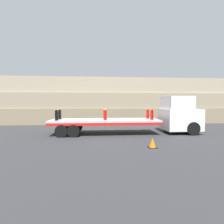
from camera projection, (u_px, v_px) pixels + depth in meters
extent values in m
plane|color=#2D2D30|center=(105.00, 134.00, 14.06)|extent=(120.00, 120.00, 0.00)
cube|color=#84755B|center=(102.00, 116.00, 21.82)|extent=(60.00, 3.00, 1.86)
cube|color=gray|center=(102.00, 101.00, 21.88)|extent=(60.00, 3.00, 1.86)
cube|color=tan|center=(102.00, 86.00, 21.94)|extent=(60.00, 3.00, 1.86)
cube|color=silver|center=(180.00, 119.00, 14.53)|extent=(2.80, 2.57, 1.71)
cube|color=silver|center=(177.00, 103.00, 14.44)|extent=(1.96, 2.36, 1.03)
cube|color=black|center=(189.00, 115.00, 14.57)|extent=(1.12, 2.26, 0.96)
cylinder|color=black|center=(193.00, 129.00, 13.38)|extent=(1.03, 0.28, 1.03)
cylinder|color=black|center=(178.00, 125.00, 15.81)|extent=(1.03, 0.28, 1.03)
cube|color=#B2B2B7|center=(105.00, 120.00, 14.01)|extent=(8.55, 2.57, 0.15)
cube|color=red|center=(106.00, 124.00, 12.78)|extent=(8.55, 0.08, 0.20)
cube|color=red|center=(104.00, 121.00, 15.25)|extent=(8.55, 0.08, 0.20)
cylinder|color=black|center=(73.00, 131.00, 12.67)|extent=(0.90, 0.30, 0.90)
cylinder|color=black|center=(77.00, 127.00, 15.02)|extent=(0.90, 0.30, 0.90)
cylinder|color=black|center=(61.00, 131.00, 12.59)|extent=(0.90, 0.30, 0.90)
cylinder|color=black|center=(67.00, 127.00, 14.95)|extent=(0.90, 0.30, 0.90)
cylinder|color=black|center=(57.00, 120.00, 13.13)|extent=(0.30, 0.30, 0.03)
cylinder|color=black|center=(57.00, 116.00, 13.12)|extent=(0.24, 0.24, 0.64)
sphere|color=black|center=(56.00, 111.00, 13.10)|extent=(0.23, 0.23, 0.23)
cylinder|color=black|center=(56.00, 115.00, 12.92)|extent=(0.11, 0.15, 0.11)
cylinder|color=black|center=(57.00, 115.00, 13.31)|extent=(0.11, 0.15, 0.11)
cylinder|color=black|center=(60.00, 119.00, 14.26)|extent=(0.30, 0.30, 0.03)
cylinder|color=black|center=(60.00, 115.00, 14.24)|extent=(0.24, 0.24, 0.64)
sphere|color=black|center=(60.00, 111.00, 14.23)|extent=(0.23, 0.23, 0.23)
cylinder|color=black|center=(59.00, 114.00, 14.05)|extent=(0.11, 0.15, 0.11)
cylinder|color=black|center=(60.00, 114.00, 14.43)|extent=(0.11, 0.15, 0.11)
cylinder|color=red|center=(105.00, 120.00, 13.44)|extent=(0.30, 0.30, 0.03)
cylinder|color=red|center=(105.00, 116.00, 13.43)|extent=(0.24, 0.24, 0.64)
sphere|color=red|center=(105.00, 111.00, 13.41)|extent=(0.23, 0.23, 0.23)
cylinder|color=red|center=(105.00, 115.00, 13.23)|extent=(0.11, 0.15, 0.11)
cylinder|color=red|center=(105.00, 115.00, 13.61)|extent=(0.11, 0.15, 0.11)
cylinder|color=red|center=(105.00, 119.00, 14.57)|extent=(0.30, 0.30, 0.03)
cylinder|color=red|center=(105.00, 115.00, 14.55)|extent=(0.24, 0.24, 0.64)
sphere|color=red|center=(105.00, 111.00, 14.53)|extent=(0.23, 0.23, 0.23)
cylinder|color=red|center=(105.00, 114.00, 14.36)|extent=(0.11, 0.15, 0.11)
cylinder|color=red|center=(105.00, 114.00, 14.74)|extent=(0.11, 0.15, 0.11)
cylinder|color=red|center=(152.00, 119.00, 13.75)|extent=(0.30, 0.30, 0.03)
cylinder|color=red|center=(152.00, 116.00, 13.73)|extent=(0.24, 0.24, 0.64)
sphere|color=red|center=(152.00, 111.00, 13.72)|extent=(0.23, 0.23, 0.23)
cylinder|color=red|center=(153.00, 115.00, 13.54)|extent=(0.11, 0.15, 0.11)
cylinder|color=red|center=(151.00, 114.00, 13.92)|extent=(0.11, 0.15, 0.11)
cylinder|color=red|center=(148.00, 118.00, 14.87)|extent=(0.30, 0.30, 0.03)
cylinder|color=red|center=(148.00, 115.00, 14.86)|extent=(0.24, 0.24, 0.64)
sphere|color=red|center=(148.00, 110.00, 14.84)|extent=(0.23, 0.23, 0.23)
cylinder|color=red|center=(148.00, 114.00, 14.66)|extent=(0.11, 0.15, 0.11)
cylinder|color=red|center=(147.00, 114.00, 15.05)|extent=(0.11, 0.15, 0.11)
cube|color=yellow|center=(58.00, 109.00, 13.66)|extent=(0.05, 2.77, 0.01)
cube|color=yellow|center=(105.00, 109.00, 13.97)|extent=(0.05, 2.77, 0.01)
cube|color=yellow|center=(150.00, 109.00, 14.27)|extent=(0.05, 2.77, 0.01)
cube|color=black|center=(152.00, 147.00, 9.65)|extent=(0.49, 0.49, 0.03)
cone|color=orange|center=(152.00, 143.00, 9.64)|extent=(0.38, 0.38, 0.51)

